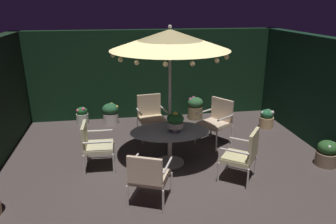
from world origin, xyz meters
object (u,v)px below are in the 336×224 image
object	(u,v)px
potted_plant_left_far	(327,153)
potted_plant_left_near	(111,113)
patio_chair_north	(148,175)
potted_plant_back_right	(82,115)
centerpiece_planter	(175,121)
potted_plant_right_far	(195,107)
potted_plant_front_corner	(267,118)
patio_chair_south	(94,143)
patio_umbrella	(170,40)
patio_chair_southeast	(151,113)
patio_chair_northeast	(244,153)
patio_dining_table	(170,137)
patio_chair_east	(217,119)

from	to	relation	value
potted_plant_left_far	potted_plant_left_near	bearing A→B (deg)	143.58
patio_chair_north	potted_plant_back_right	world-z (taller)	patio_chair_north
centerpiece_planter	potted_plant_left_far	size ratio (longest dim) A/B	0.78
centerpiece_planter	potted_plant_right_far	bearing A→B (deg)	68.14
potted_plant_right_far	potted_plant_front_corner	bearing A→B (deg)	-30.59
potted_plant_left_far	patio_chair_south	bearing A→B (deg)	172.27
patio_umbrella	patio_chair_south	distance (m)	2.48
potted_plant_right_far	potted_plant_back_right	xyz separation A→B (m)	(-3.15, 0.10, -0.09)
patio_chair_southeast	potted_plant_back_right	bearing A→B (deg)	145.07
potted_plant_left_far	potted_plant_front_corner	size ratio (longest dim) A/B	1.07
patio_umbrella	patio_chair_north	world-z (taller)	patio_umbrella
potted_plant_left_far	patio_chair_northeast	bearing A→B (deg)	-170.61
patio_chair_southeast	potted_plant_left_far	xyz separation A→B (m)	(3.35, -2.09, -0.34)
patio_chair_south	patio_dining_table	bearing A→B (deg)	-1.43
patio_chair_south	potted_plant_front_corner	size ratio (longest dim) A/B	1.91
patio_umbrella	centerpiece_planter	size ratio (longest dim) A/B	6.75
patio_dining_table	patio_chair_east	bearing A→B (deg)	34.20
patio_dining_table	patio_chair_south	xyz separation A→B (m)	(-1.51, 0.04, -0.03)
patio_chair_south	potted_plant_back_right	distance (m)	2.74
patio_umbrella	centerpiece_planter	distance (m)	1.56
patio_chair_northeast	potted_plant_back_right	bearing A→B (deg)	131.27
patio_chair_east	potted_plant_front_corner	distance (m)	1.82
centerpiece_planter	patio_chair_northeast	xyz separation A→B (m)	(1.12, -0.84, -0.39)
patio_chair_north	patio_dining_table	bearing A→B (deg)	67.23
patio_chair_southeast	potted_plant_left_near	distance (m)	1.51
potted_plant_right_far	potted_plant_front_corner	size ratio (longest dim) A/B	1.27
patio_umbrella	patio_chair_east	distance (m)	2.44
patio_chair_east	potted_plant_left_near	distance (m)	3.04
patio_chair_southeast	potted_plant_front_corner	xyz separation A→B (m)	(3.09, 0.12, -0.35)
patio_dining_table	potted_plant_right_far	world-z (taller)	patio_dining_table
patio_chair_south	potted_plant_left_far	xyz separation A→B (m)	(4.64, -0.63, -0.29)
patio_chair_southeast	patio_chair_northeast	bearing A→B (deg)	-59.14
potted_plant_left_far	potted_plant_back_right	xyz separation A→B (m)	(-5.10, 3.31, -0.02)
potted_plant_left_near	potted_plant_back_right	bearing A→B (deg)	171.37
centerpiece_planter	patio_chair_southeast	bearing A→B (deg)	101.44
potted_plant_back_right	potted_plant_front_corner	bearing A→B (deg)	-12.81
centerpiece_planter	patio_chair_south	distance (m)	1.66
patio_umbrella	potted_plant_right_far	xyz separation A→B (m)	(1.18, 2.62, -2.18)
potted_plant_left_near	potted_plant_back_right	xyz separation A→B (m)	(-0.77, 0.12, -0.06)
patio_chair_north	potted_plant_front_corner	distance (m)	4.60
patio_chair_south	patio_chair_north	bearing A→B (deg)	-57.16
patio_dining_table	patio_chair_southeast	size ratio (longest dim) A/B	1.54
potted_plant_back_right	patio_chair_north	bearing A→B (deg)	-71.45
patio_chair_northeast	potted_plant_back_right	distance (m)	4.84
potted_plant_left_near	potted_plant_left_far	bearing A→B (deg)	-36.42
patio_umbrella	potted_plant_left_far	bearing A→B (deg)	-10.72
potted_plant_right_far	potted_plant_left_far	size ratio (longest dim) A/B	1.19
patio_umbrella	patio_chair_southeast	xyz separation A→B (m)	(-0.22, 1.50, -1.91)
potted_plant_left_near	patio_dining_table	bearing A→B (deg)	-65.23
patio_chair_southeast	potted_plant_right_far	world-z (taller)	patio_chair_southeast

